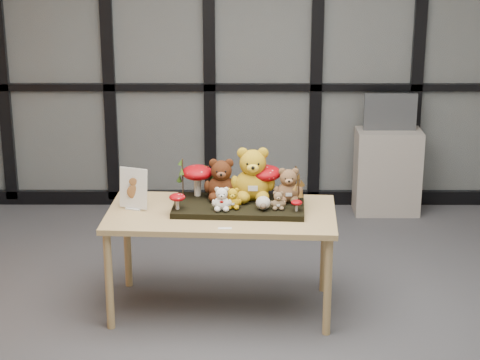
{
  "coord_description": "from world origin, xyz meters",
  "views": [
    {
      "loc": [
        -0.18,
        -4.75,
        2.61
      ],
      "look_at": [
        -0.19,
        0.4,
        0.91
      ],
      "focal_mm": 65.0,
      "sensor_mm": 36.0,
      "label": 1
    }
  ],
  "objects_px": {
    "bear_tan_back": "(288,183)",
    "plush_cream_hedgehog": "(263,202)",
    "bear_small_yellow": "(233,197)",
    "cabinet": "(387,172)",
    "display_table": "(221,222)",
    "diorama_tray": "(239,206)",
    "bear_pooh_yellow": "(253,171)",
    "bear_white_bow": "(222,197)",
    "bear_beige_small": "(278,199)",
    "monitor": "(390,112)",
    "mushroom_back_left": "(197,179)",
    "mushroom_front_left": "(177,201)",
    "sign_holder": "(134,191)",
    "mushroom_front_right": "(297,205)",
    "mushroom_back_right": "(265,180)",
    "bear_brown_medium": "(221,177)"
  },
  "relations": [
    {
      "from": "bear_white_bow",
      "to": "bear_beige_small",
      "type": "height_order",
      "value": "bear_white_bow"
    },
    {
      "from": "diorama_tray",
      "to": "sign_holder",
      "type": "distance_m",
      "value": 0.68
    },
    {
      "from": "bear_beige_small",
      "to": "mushroom_front_left",
      "type": "height_order",
      "value": "bear_beige_small"
    },
    {
      "from": "monitor",
      "to": "mushroom_back_left",
      "type": "bearing_deg",
      "value": -132.92
    },
    {
      "from": "mushroom_back_right",
      "to": "monitor",
      "type": "relative_size",
      "value": 0.54
    },
    {
      "from": "mushroom_back_right",
      "to": "mushroom_front_right",
      "type": "relative_size",
      "value": 3.02
    },
    {
      "from": "monitor",
      "to": "display_table",
      "type": "bearing_deg",
      "value": -126.41
    },
    {
      "from": "bear_tan_back",
      "to": "monitor",
      "type": "height_order",
      "value": "monitor"
    },
    {
      "from": "diorama_tray",
      "to": "mushroom_front_right",
      "type": "bearing_deg",
      "value": -16.36
    },
    {
      "from": "bear_pooh_yellow",
      "to": "mushroom_back_left",
      "type": "relative_size",
      "value": 1.69
    },
    {
      "from": "bear_tan_back",
      "to": "bear_brown_medium",
      "type": "bearing_deg",
      "value": 176.41
    },
    {
      "from": "plush_cream_hedgehog",
      "to": "mushroom_front_left",
      "type": "xyz_separation_m",
      "value": [
        -0.54,
        0.0,
        0.01
      ]
    },
    {
      "from": "sign_holder",
      "to": "cabinet",
      "type": "bearing_deg",
      "value": 62.36
    },
    {
      "from": "mushroom_back_right",
      "to": "sign_holder",
      "type": "xyz_separation_m",
      "value": [
        -0.84,
        -0.12,
        -0.03
      ]
    },
    {
      "from": "bear_white_bow",
      "to": "mushroom_back_left",
      "type": "height_order",
      "value": "mushroom_back_left"
    },
    {
      "from": "bear_beige_small",
      "to": "cabinet",
      "type": "height_order",
      "value": "bear_beige_small"
    },
    {
      "from": "bear_brown_medium",
      "to": "bear_pooh_yellow",
      "type": "bearing_deg",
      "value": 3.05
    },
    {
      "from": "monitor",
      "to": "mushroom_front_right",
      "type": "bearing_deg",
      "value": -114.78
    },
    {
      "from": "bear_white_bow",
      "to": "mushroom_front_left",
      "type": "relative_size",
      "value": 1.47
    },
    {
      "from": "bear_small_yellow",
      "to": "cabinet",
      "type": "height_order",
      "value": "bear_small_yellow"
    },
    {
      "from": "bear_beige_small",
      "to": "mushroom_front_right",
      "type": "xyz_separation_m",
      "value": [
        0.11,
        -0.04,
        -0.02
      ]
    },
    {
      "from": "bear_white_bow",
      "to": "bear_beige_small",
      "type": "xyz_separation_m",
      "value": [
        0.36,
        0.02,
        -0.02
      ]
    },
    {
      "from": "diorama_tray",
      "to": "bear_tan_back",
      "type": "xyz_separation_m",
      "value": [
        0.32,
        0.05,
        0.14
      ]
    },
    {
      "from": "bear_white_bow",
      "to": "cabinet",
      "type": "relative_size",
      "value": 0.23
    },
    {
      "from": "bear_small_yellow",
      "to": "display_table",
      "type": "bearing_deg",
      "value": 162.33
    },
    {
      "from": "bear_small_yellow",
      "to": "cabinet",
      "type": "relative_size",
      "value": 0.2
    },
    {
      "from": "bear_small_yellow",
      "to": "bear_pooh_yellow",
      "type": "bearing_deg",
      "value": 57.32
    },
    {
      "from": "diorama_tray",
      "to": "bear_brown_medium",
      "type": "xyz_separation_m",
      "value": [
        -0.11,
        0.1,
        0.17
      ]
    },
    {
      "from": "mushroom_front_left",
      "to": "sign_holder",
      "type": "bearing_deg",
      "value": 160.84
    },
    {
      "from": "plush_cream_hedgehog",
      "to": "sign_holder",
      "type": "relative_size",
      "value": 0.34
    },
    {
      "from": "bear_tan_back",
      "to": "sign_holder",
      "type": "height_order",
      "value": "bear_tan_back"
    },
    {
      "from": "sign_holder",
      "to": "monitor",
      "type": "xyz_separation_m",
      "value": [
        1.93,
        1.81,
        0.07
      ]
    },
    {
      "from": "bear_small_yellow",
      "to": "mushroom_front_left",
      "type": "relative_size",
      "value": 1.31
    },
    {
      "from": "bear_tan_back",
      "to": "plush_cream_hedgehog",
      "type": "xyz_separation_m",
      "value": [
        -0.17,
        -0.15,
        -0.08
      ]
    },
    {
      "from": "bear_tan_back",
      "to": "mushroom_front_left",
      "type": "relative_size",
      "value": 2.2
    },
    {
      "from": "plush_cream_hedgehog",
      "to": "mushroom_back_left",
      "type": "height_order",
      "value": "mushroom_back_left"
    },
    {
      "from": "bear_brown_medium",
      "to": "bear_small_yellow",
      "type": "height_order",
      "value": "bear_brown_medium"
    },
    {
      "from": "mushroom_front_left",
      "to": "mushroom_front_right",
      "type": "bearing_deg",
      "value": -2.35
    },
    {
      "from": "mushroom_front_right",
      "to": "sign_holder",
      "type": "distance_m",
      "value": 1.04
    },
    {
      "from": "mushroom_back_right",
      "to": "mushroom_front_left",
      "type": "height_order",
      "value": "mushroom_back_right"
    },
    {
      "from": "bear_pooh_yellow",
      "to": "bear_white_bow",
      "type": "distance_m",
      "value": 0.31
    },
    {
      "from": "mushroom_front_right",
      "to": "sign_holder",
      "type": "bearing_deg",
      "value": 172.83
    },
    {
      "from": "bear_pooh_yellow",
      "to": "mushroom_front_left",
      "type": "height_order",
      "value": "bear_pooh_yellow"
    },
    {
      "from": "cabinet",
      "to": "mushroom_back_right",
      "type": "bearing_deg",
      "value": -123.17
    },
    {
      "from": "mushroom_front_right",
      "to": "monitor",
      "type": "height_order",
      "value": "monitor"
    },
    {
      "from": "bear_tan_back",
      "to": "mushroom_front_right",
      "type": "distance_m",
      "value": 0.2
    },
    {
      "from": "mushroom_back_right",
      "to": "sign_holder",
      "type": "bearing_deg",
      "value": -171.65
    },
    {
      "from": "mushroom_front_right",
      "to": "bear_small_yellow",
      "type": "bearing_deg",
      "value": 172.47
    },
    {
      "from": "display_table",
      "to": "bear_pooh_yellow",
      "type": "xyz_separation_m",
      "value": [
        0.2,
        0.15,
        0.29
      ]
    },
    {
      "from": "display_table",
      "to": "diorama_tray",
      "type": "distance_m",
      "value": 0.15
    }
  ]
}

